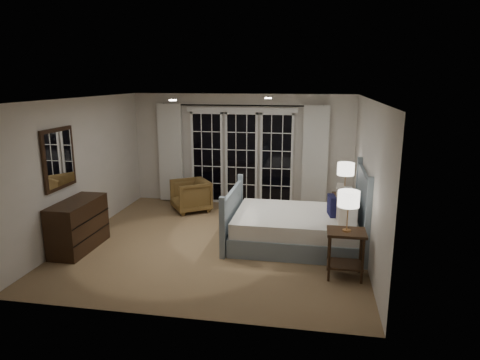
% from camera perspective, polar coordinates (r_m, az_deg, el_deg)
% --- Properties ---
extents(floor, '(5.00, 5.00, 0.00)m').
position_cam_1_polar(floor, '(7.68, -3.01, -8.22)').
color(floor, olive).
rests_on(floor, ground).
extents(ceiling, '(5.00, 5.00, 0.00)m').
position_cam_1_polar(ceiling, '(7.15, -3.26, 10.77)').
color(ceiling, white).
rests_on(ceiling, wall_back).
extents(wall_left, '(0.02, 5.00, 2.50)m').
position_cam_1_polar(wall_left, '(8.24, -20.33, 1.53)').
color(wall_left, beige).
rests_on(wall_left, floor).
extents(wall_right, '(0.02, 5.00, 2.50)m').
position_cam_1_polar(wall_right, '(7.18, 16.70, 0.15)').
color(wall_right, beige).
rests_on(wall_right, floor).
extents(wall_back, '(5.00, 0.02, 2.50)m').
position_cam_1_polar(wall_back, '(9.72, 0.22, 4.06)').
color(wall_back, beige).
rests_on(wall_back, floor).
extents(wall_front, '(5.00, 0.02, 2.50)m').
position_cam_1_polar(wall_front, '(4.99, -9.68, -5.16)').
color(wall_front, beige).
rests_on(wall_front, floor).
extents(french_doors, '(2.50, 0.04, 2.20)m').
position_cam_1_polar(french_doors, '(9.71, 0.18, 3.08)').
color(french_doors, black).
rests_on(french_doors, wall_back).
extents(curtain_rod, '(3.50, 0.03, 0.03)m').
position_cam_1_polar(curtain_rod, '(9.51, 0.12, 9.92)').
color(curtain_rod, black).
rests_on(curtain_rod, wall_back).
extents(curtain_left, '(0.55, 0.10, 2.25)m').
position_cam_1_polar(curtain_left, '(10.03, -9.24, 3.60)').
color(curtain_left, silver).
rests_on(curtain_left, curtain_rod).
extents(curtain_right, '(0.55, 0.10, 2.25)m').
position_cam_1_polar(curtain_right, '(9.48, 9.98, 3.00)').
color(curtain_right, silver).
rests_on(curtain_right, curtain_rod).
extents(downlight_a, '(0.12, 0.12, 0.01)m').
position_cam_1_polar(downlight_a, '(7.60, 3.79, 10.84)').
color(downlight_a, white).
rests_on(downlight_a, ceiling).
extents(downlight_b, '(0.12, 0.12, 0.01)m').
position_cam_1_polar(downlight_b, '(6.93, -8.95, 10.47)').
color(downlight_b, white).
rests_on(downlight_b, ceiling).
extents(bed, '(2.28, 1.64, 1.33)m').
position_cam_1_polar(bed, '(7.52, 7.83, -6.10)').
color(bed, gray).
rests_on(bed, floor).
extents(nightstand_left, '(0.55, 0.44, 0.71)m').
position_cam_1_polar(nightstand_left, '(6.39, 13.91, -8.62)').
color(nightstand_left, '#302010').
rests_on(nightstand_left, floor).
extents(nightstand_right, '(0.47, 0.37, 0.61)m').
position_cam_1_polar(nightstand_right, '(8.70, 13.66, -3.20)').
color(nightstand_right, '#302010').
rests_on(nightstand_right, floor).
extents(lamp_left, '(0.31, 0.31, 0.59)m').
position_cam_1_polar(lamp_left, '(6.17, 14.28, -2.50)').
color(lamp_left, '#B17C46').
rests_on(lamp_left, nightstand_left).
extents(lamp_right, '(0.33, 0.33, 0.63)m').
position_cam_1_polar(lamp_right, '(8.53, 13.92, 1.40)').
color(lamp_right, '#B17C46').
rests_on(lamp_right, nightstand_right).
extents(armchair, '(1.04, 1.03, 0.69)m').
position_cam_1_polar(armchair, '(9.36, -6.59, -2.07)').
color(armchair, brown).
rests_on(armchair, floor).
extents(dresser, '(0.51, 1.19, 0.84)m').
position_cam_1_polar(dresser, '(7.71, -20.77, -5.66)').
color(dresser, '#302010').
rests_on(dresser, floor).
extents(mirror, '(0.05, 0.85, 1.00)m').
position_cam_1_polar(mirror, '(7.57, -23.01, 2.62)').
color(mirror, '#302010').
rests_on(mirror, wall_left).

